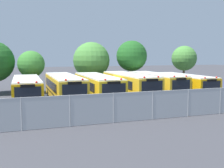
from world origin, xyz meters
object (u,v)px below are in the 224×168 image
at_px(school_bus_1, 64,88).
at_px(tree_2, 92,60).
at_px(school_bus_5, 184,84).
at_px(traffic_cone, 188,109).
at_px(school_bus_0, 27,90).
at_px(school_bus_2, 97,87).
at_px(tree_3, 131,56).
at_px(school_bus_3, 129,85).
at_px(tree_4, 184,58).
at_px(school_bus_4, 156,84).
at_px(tree_1, 31,64).

xyz_separation_m(school_bus_1, tree_2, (5.20, 8.90, 2.47)).
distance_m(school_bus_1, school_bus_5, 13.73).
xyz_separation_m(school_bus_1, traffic_cone, (8.68, -8.01, -1.15)).
distance_m(school_bus_0, school_bus_2, 6.86).
bearing_deg(tree_3, school_bus_5, -62.06).
bearing_deg(tree_2, school_bus_0, -134.51).
relative_size(school_bus_3, tree_3, 1.60).
distance_m(tree_4, traffic_cone, 19.59).
height_order(school_bus_2, tree_4, tree_4).
distance_m(school_bus_4, tree_2, 10.27).
relative_size(school_bus_1, school_bus_4, 1.08).
height_order(school_bus_1, school_bus_3, school_bus_3).
distance_m(tree_3, tree_4, 9.11).
bearing_deg(school_bus_3, school_bus_4, -176.21).
bearing_deg(traffic_cone, tree_2, 101.63).
bearing_deg(school_bus_1, school_bus_2, 179.80).
distance_m(school_bus_0, tree_4, 24.13).
distance_m(school_bus_0, tree_3, 15.54).
xyz_separation_m(school_bus_0, school_bus_4, (13.72, 0.24, 0.05)).
bearing_deg(tree_3, school_bus_2, -133.65).
xyz_separation_m(school_bus_1, school_bus_3, (6.92, 0.04, 0.01)).
relative_size(school_bus_5, tree_4, 1.62).
bearing_deg(school_bus_4, tree_4, -139.77).
relative_size(school_bus_2, traffic_cone, 17.95).
xyz_separation_m(school_bus_1, tree_4, (19.10, 8.13, 2.74)).
relative_size(school_bus_3, tree_4, 1.75).
bearing_deg(school_bus_2, school_bus_5, -179.28).
bearing_deg(tree_2, tree_3, -20.95).
bearing_deg(school_bus_4, tree_2, -60.76).
bearing_deg(school_bus_4, tree_3, -89.61).
distance_m(school_bus_0, school_bus_1, 3.47).
relative_size(school_bus_2, tree_2, 1.69).
relative_size(school_bus_3, school_bus_5, 1.08).
distance_m(school_bus_5, tree_2, 12.50).
distance_m(school_bus_2, tree_2, 9.38).
bearing_deg(school_bus_5, tree_1, -23.58).
relative_size(school_bus_5, tree_3, 1.48).
xyz_separation_m(school_bus_4, traffic_cone, (-1.56, -8.32, -1.12)).
xyz_separation_m(school_bus_2, school_bus_4, (6.86, 0.27, 0.01)).
bearing_deg(school_bus_4, school_bus_1, 0.57).
height_order(tree_2, traffic_cone, tree_2).
height_order(school_bus_3, tree_2, tree_2).
distance_m(school_bus_3, school_bus_5, 6.81).
distance_m(school_bus_5, tree_1, 18.12).
xyz_separation_m(school_bus_3, school_bus_4, (3.33, 0.27, -0.03)).
xyz_separation_m(school_bus_0, school_bus_5, (17.20, 0.06, -0.05)).
distance_m(school_bus_2, school_bus_5, 10.34).
distance_m(school_bus_4, traffic_cone, 8.54).
bearing_deg(tree_3, tree_2, 159.05).
bearing_deg(tree_1, school_bus_4, -28.18).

